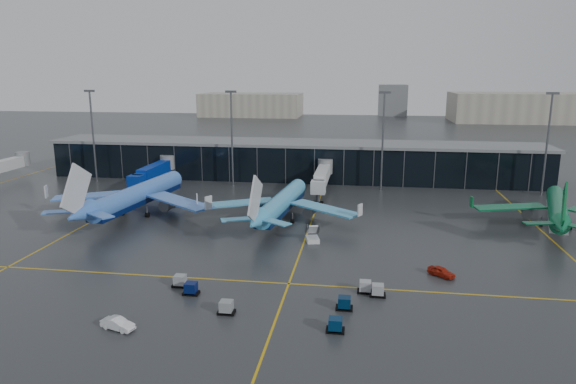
# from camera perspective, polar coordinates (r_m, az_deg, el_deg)

# --- Properties ---
(ground) EXTENTS (600.00, 600.00, 0.00)m
(ground) POSITION_cam_1_polar(r_m,az_deg,el_deg) (91.38, -4.78, -6.09)
(ground) COLOR #282B2D
(ground) RESTS_ON ground
(terminal_pier) EXTENTS (142.00, 17.00, 10.70)m
(terminal_pier) POSITION_cam_1_polar(r_m,az_deg,el_deg) (149.38, 0.57, 3.62)
(terminal_pier) COLOR black
(terminal_pier) RESTS_ON ground
(jet_bridges) EXTENTS (94.00, 27.50, 7.20)m
(jet_bridges) POSITION_cam_1_polar(r_m,az_deg,el_deg) (140.71, -14.80, 2.23)
(jet_bridges) COLOR #595B60
(jet_bridges) RESTS_ON ground
(flood_masts) EXTENTS (203.00, 0.50, 25.50)m
(flood_masts) POSITION_cam_1_polar(r_m,az_deg,el_deg) (135.79, 1.99, 6.24)
(flood_masts) COLOR #595B60
(flood_masts) RESTS_ON ground
(distant_hangars) EXTENTS (260.00, 71.00, 22.00)m
(distant_hangars) POSITION_cam_1_polar(r_m,az_deg,el_deg) (355.95, 13.39, 9.30)
(distant_hangars) COLOR #B2AD99
(distant_hangars) RESTS_ON ground
(taxi_lines) EXTENTS (220.00, 120.00, 0.02)m
(taxi_lines) POSITION_cam_1_polar(r_m,az_deg,el_deg) (99.71, 2.23, -4.40)
(taxi_lines) COLOR gold
(taxi_lines) RESTS_ON ground
(airliner_arkefly) EXTENTS (44.14, 48.95, 13.77)m
(airliner_arkefly) POSITION_cam_1_polar(r_m,az_deg,el_deg) (115.08, -16.32, 0.98)
(airliner_arkefly) COLOR #4075D3
(airliner_arkefly) RESTS_ON ground
(airliner_klm_near) EXTENTS (38.85, 43.19, 12.25)m
(airliner_klm_near) POSITION_cam_1_polar(r_m,az_deg,el_deg) (105.94, -0.68, 0.08)
(airliner_klm_near) COLOR #42A4D8
(airliner_klm_near) RESTS_ON ground
(airliner_aer_lingus) EXTENTS (42.49, 45.55, 11.56)m
(airliner_aer_lingus) POSITION_cam_1_polar(r_m,az_deg,el_deg) (115.35, 27.83, -0.55)
(airliner_aer_lingus) COLOR #0B6038
(airliner_aer_lingus) RESTS_ON ground
(baggage_carts) EXTENTS (30.21, 13.26, 1.70)m
(baggage_carts) POSITION_cam_1_polar(r_m,az_deg,el_deg) (69.81, -0.09, -11.61)
(baggage_carts) COLOR black
(baggage_carts) RESTS_ON ground
(mobile_airstair) EXTENTS (2.90, 3.63, 3.45)m
(mobile_airstair) POSITION_cam_1_polar(r_m,az_deg,el_deg) (93.74, 2.74, -5.07)
(mobile_airstair) COLOR silver
(mobile_airstair) RESTS_ON ground
(service_van_red) EXTENTS (4.30, 4.08, 1.44)m
(service_van_red) POSITION_cam_1_polar(r_m,az_deg,el_deg) (81.59, 16.67, -8.47)
(service_van_red) COLOR #A81E0C
(service_van_red) RESTS_ON ground
(service_van_white) EXTENTS (4.57, 2.63, 1.42)m
(service_van_white) POSITION_cam_1_polar(r_m,az_deg,el_deg) (66.42, -18.39, -13.72)
(service_van_white) COLOR silver
(service_van_white) RESTS_ON ground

